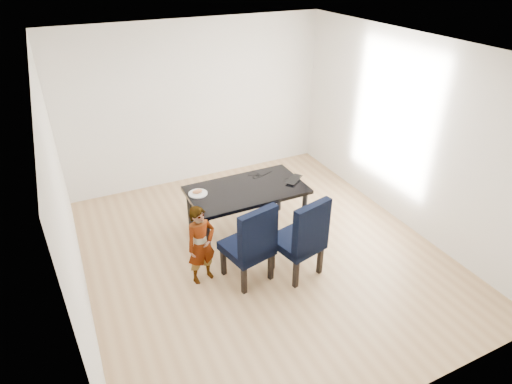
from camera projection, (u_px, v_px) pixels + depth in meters
name	position (u px, v px, depth m)	size (l,w,h in m)	color
floor	(262.00, 253.00, 5.85)	(4.50, 5.00, 0.01)	tan
ceiling	(264.00, 48.00, 4.49)	(4.50, 5.00, 0.01)	white
wall_back	(196.00, 104.00, 7.13)	(4.50, 0.01, 2.70)	white
wall_front	(411.00, 296.00, 3.21)	(4.50, 0.01, 2.70)	white
wall_left	(64.00, 206.00, 4.33)	(0.01, 5.00, 2.70)	silver
wall_right	(406.00, 133.00, 6.01)	(0.01, 5.00, 2.70)	white
dining_table	(247.00, 211.00, 6.05)	(1.60, 0.90, 0.75)	black
chair_left	(247.00, 241.00, 5.16)	(0.52, 0.54, 1.09)	black
chair_right	(297.00, 235.00, 5.25)	(0.53, 0.55, 1.10)	black
child	(201.00, 245.00, 5.13)	(0.38, 0.25, 1.04)	orange
plate	(198.00, 194.00, 5.73)	(0.26, 0.26, 0.01)	silver
sandwich	(197.00, 191.00, 5.71)	(0.14, 0.07, 0.06)	#C47A46
laptop	(291.00, 179.00, 6.07)	(0.33, 0.21, 0.03)	black
cable_tangle	(257.00, 177.00, 6.16)	(0.13, 0.13, 0.01)	black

